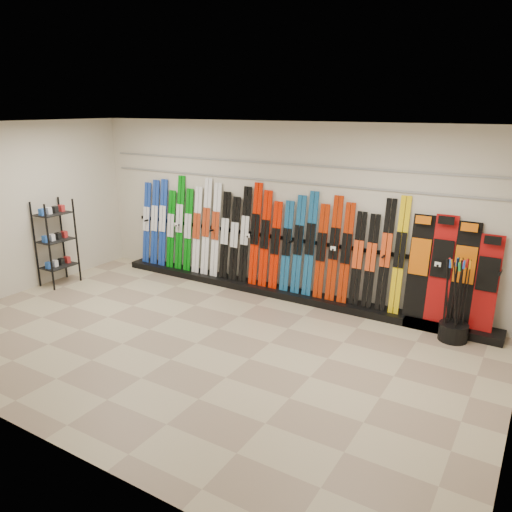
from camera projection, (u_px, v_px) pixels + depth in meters
The scene contains 12 objects.
floor at pixel (196, 343), 7.09m from camera, with size 8.00×8.00×0.00m, color gray.
back_wall at pixel (281, 210), 8.70m from camera, with size 8.00×8.00×0.00m, color beige.
left_wall at pixel (10, 210), 8.64m from camera, with size 5.00×5.00×0.00m, color beige.
ceiling at pixel (188, 126), 6.22m from camera, with size 8.00×8.00×0.00m, color silver.
ski_rack_base at pixel (286, 293), 8.83m from camera, with size 8.00×0.40×0.12m, color black.
skis at pixel (255, 238), 8.96m from camera, with size 5.37×0.26×1.83m.
snowboards at pixel (451, 273), 7.32m from camera, with size 1.28×0.25×1.60m.
accessory_rack at pixel (56, 243), 9.26m from camera, with size 0.40×0.60×1.60m, color black.
pole_bin at pixel (453, 332), 7.16m from camera, with size 0.41×0.41×0.25m, color black.
ski_poles at pixel (455, 299), 7.06m from camera, with size 0.31×0.30×1.18m.
slatwall_rail_0 at pixel (281, 181), 8.54m from camera, with size 7.60×0.02×0.03m, color gray.
slatwall_rail_1 at pixel (282, 163), 8.46m from camera, with size 7.60×0.02×0.03m, color gray.
Camera 1 is at (4.05, -5.06, 3.23)m, focal length 35.00 mm.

